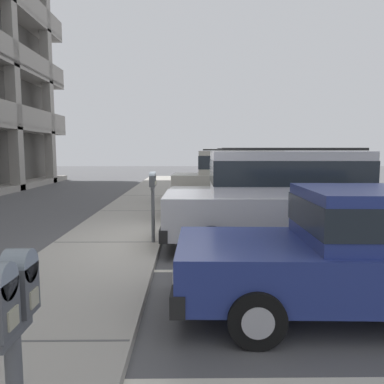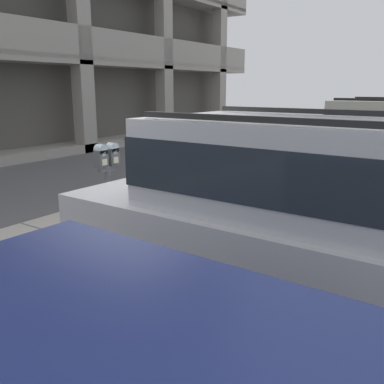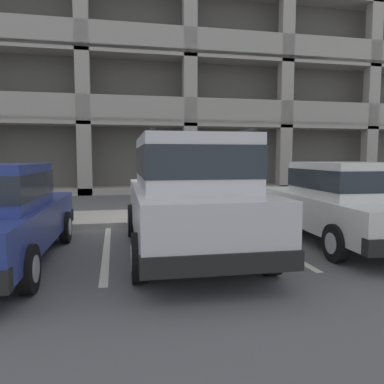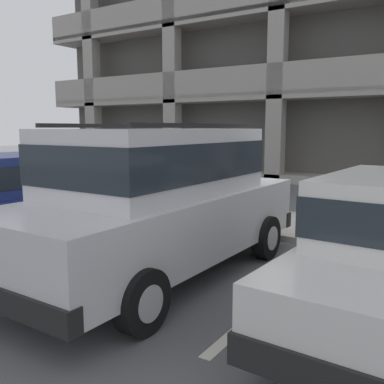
{
  "view_description": "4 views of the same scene",
  "coord_description": "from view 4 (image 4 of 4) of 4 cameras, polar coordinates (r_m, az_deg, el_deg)",
  "views": [
    {
      "loc": [
        -7.51,
        -0.35,
        1.99
      ],
      "look_at": [
        -0.18,
        -0.44,
        1.17
      ],
      "focal_mm": 35.0,
      "sensor_mm": 36.0,
      "label": 1
    },
    {
      "loc": [
        -3.86,
        -3.6,
        2.25
      ],
      "look_at": [
        -0.03,
        -0.98,
        1.11
      ],
      "focal_mm": 40.0,
      "sensor_mm": 36.0,
      "label": 2
    },
    {
      "loc": [
        -1.33,
        -8.5,
        1.64
      ],
      "look_at": [
        0.2,
        -1.11,
        0.93
      ],
      "focal_mm": 35.0,
      "sensor_mm": 36.0,
      "label": 3
    },
    {
      "loc": [
        3.26,
        -6.76,
        1.98
      ],
      "look_at": [
        -0.35,
        -1.07,
        0.97
      ],
      "focal_mm": 40.0,
      "sensor_mm": 36.0,
      "label": 4
    }
  ],
  "objects": [
    {
      "name": "ground_plane",
      "position": [
        7.78,
        6.48,
        -6.66
      ],
      "size": [
        80.0,
        80.0,
        0.1
      ],
      "color": "#565659"
    },
    {
      "name": "parking_meter_near",
      "position": [
        7.87,
        7.68,
        2.72
      ],
      "size": [
        0.35,
        0.12,
        1.44
      ],
      "color": "#595B60",
      "rests_on": "sidewalk"
    },
    {
      "name": "sidewalk",
      "position": [
        8.91,
        10.17,
        -4.05
      ],
      "size": [
        40.0,
        2.2,
        0.12
      ],
      "color": "#ADA89E",
      "rests_on": "ground_plane"
    },
    {
      "name": "parking_meter_far",
      "position": [
        11.73,
        -19.99,
        4.19
      ],
      "size": [
        0.35,
        0.12,
        1.44
      ],
      "color": "#595B60",
      "rests_on": "sidewalk"
    },
    {
      "name": "silver_suv",
      "position": [
        5.69,
        -4.38,
        -0.53
      ],
      "size": [
        2.09,
        4.82,
        2.03
      ],
      "rotation": [
        0.0,
        0.0,
        -0.02
      ],
      "color": "silver",
      "rests_on": "ground_plane"
    },
    {
      "name": "red_sedan",
      "position": [
        7.76,
        -24.0,
        -0.81
      ],
      "size": [
        1.94,
        4.53,
        1.54
      ],
      "rotation": [
        0.0,
        0.0,
        -0.03
      ],
      "color": "navy",
      "rests_on": "ground_plane"
    },
    {
      "name": "parking_stall_lines",
      "position": [
        5.98,
        13.69,
        -11.04
      ],
      "size": [
        12.12,
        4.8,
        0.01
      ],
      "color": "silver",
      "rests_on": "ground_plane"
    }
  ]
}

